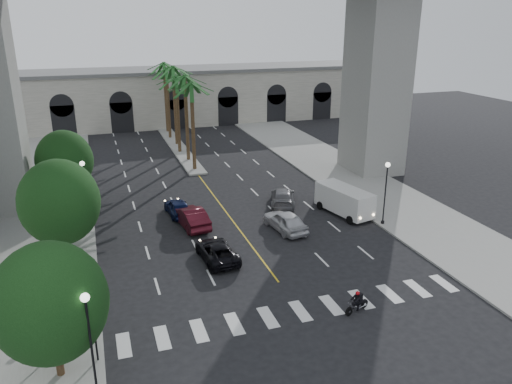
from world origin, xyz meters
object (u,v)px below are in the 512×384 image
Objects in this scene: traffic_signal_near at (93,319)px; car_a at (285,221)px; motorcycle_rider at (358,302)px; car_e at (178,207)px; car_b at (191,217)px; lamp_post_right at (386,188)px; pedestrian_b at (66,300)px; lamp_post_left_far at (85,187)px; car_d at (283,197)px; lamp_post_left_near at (90,337)px; car_c at (217,251)px; traffic_signal_far at (91,279)px; pedestrian_a at (60,270)px; cargo_van at (345,200)px.

car_a is at bearing 39.30° from traffic_signal_near.
car_e reaches higher than motorcycle_rider.
car_e is at bearing -84.83° from car_b.
lamp_post_right is at bearing 32.34° from motorcycle_rider.
pedestrian_b is at bearing 107.54° from traffic_signal_near.
car_b is (-6.94, 3.13, 0.02)m from car_a.
lamp_post_left_far reaches higher than car_d.
car_e is (7.31, 20.48, -2.51)m from lamp_post_left_near.
motorcycle_rider is at bearing 9.51° from lamp_post_left_near.
car_d reaches higher than car_c.
car_b is (7.82, 11.21, -1.69)m from traffic_signal_far.
traffic_signal_near reaches higher than car_d.
pedestrian_a is (-24.65, -1.76, -2.21)m from lamp_post_right.
lamp_post_left_far is 1.28× the size of car_e.
lamp_post_left_far is 23.71m from motorcycle_rider.
lamp_post_right reaches higher than car_e.
car_c is 2.76× the size of pedestrian_a.
car_a is at bearing -23.37° from lamp_post_left_far.
car_d is 20.52m from pedestrian_a.
lamp_post_right is 25.02m from traffic_signal_near.
car_b is 1.19× the size of car_e.
lamp_post_left_far and lamp_post_right have the same top height.
car_a is 0.80× the size of cargo_van.
cargo_van is at bearing 18.49° from pedestrian_b.
pedestrian_a is at bearing 40.39° from car_e.
lamp_post_left_far is 1.00× the size of lamp_post_right.
car_a is 2.43× the size of pedestrian_b.
traffic_signal_near reaches higher than car_c.
traffic_signal_far is (0.00, 4.00, 0.00)m from traffic_signal_near.
traffic_signal_far is at bearing 89.12° from lamp_post_left_near.
car_c is 0.93× the size of car_d.
pedestrian_b is (-24.17, -5.86, -2.10)m from lamp_post_right.
pedestrian_a is at bearing 132.14° from motorcycle_rider.
traffic_signal_far is at bearing 90.00° from traffic_signal_near.
car_e is at bearing 62.74° from traffic_signal_far.
pedestrian_a is (-18.58, -8.70, 0.27)m from car_d.
pedestrian_b reaches higher than car_c.
lamp_post_right reaches higher than pedestrian_a.
car_a is 6.26m from cargo_van.
traffic_signal_near is at bearing 55.50° from car_b.
pedestrian_b is at bearing -171.19° from cargo_van.
cargo_van is at bearing -13.20° from lamp_post_left_far.
car_c is (-6.10, 8.89, 0.05)m from motorcycle_rider.
pedestrian_a is (-1.95, 8.74, -1.50)m from traffic_signal_near.
lamp_post_left_far is 14.09m from pedestrian_b.
motorcycle_rider reaches higher than car_c.
car_b is 1.04× the size of car_c.
car_a is at bearing 91.42° from car_d.
pedestrian_a is at bearing 93.31° from pedestrian_b.
car_e is at bearing 17.38° from car_d.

